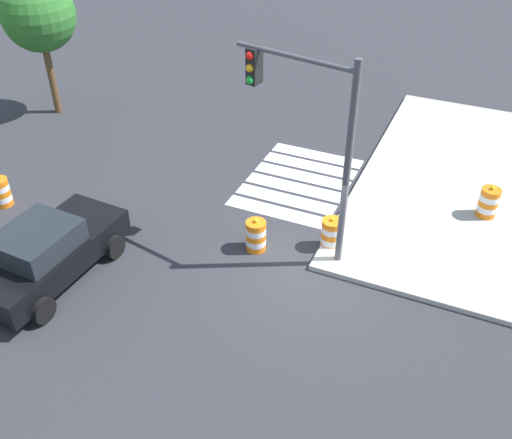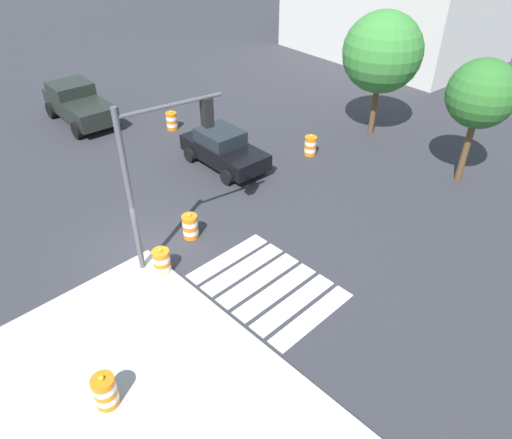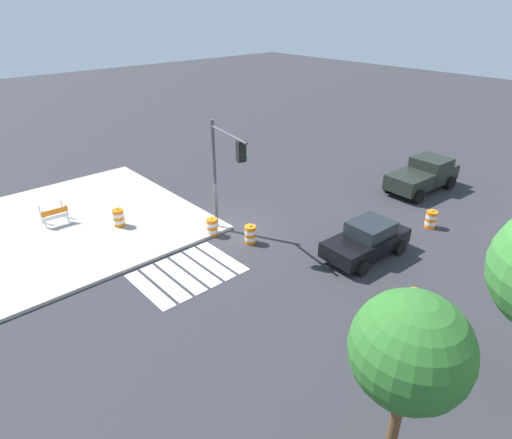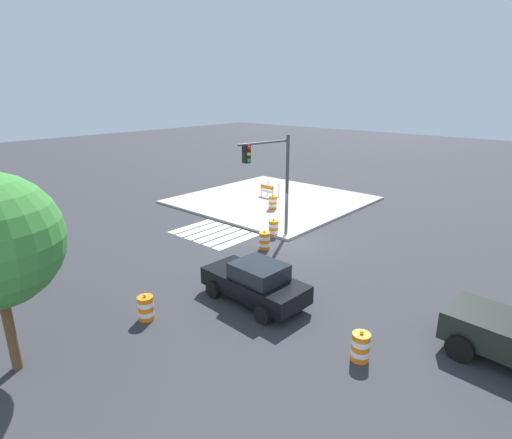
# 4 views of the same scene
# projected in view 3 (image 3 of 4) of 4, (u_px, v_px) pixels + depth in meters

# --- Properties ---
(ground_plane) EXTENTS (120.00, 120.00, 0.00)m
(ground_plane) POSITION_uv_depth(u_px,v_px,m) (233.00, 229.00, 22.27)
(ground_plane) COLOR #2D2D33
(sidewalk_corner) EXTENTS (12.00, 12.00, 0.15)m
(sidewalk_corner) POSITION_uv_depth(u_px,v_px,m) (72.00, 223.00, 22.66)
(sidewalk_corner) COLOR #ADA89E
(sidewalk_corner) RESTS_ON ground
(crosswalk_stripes) EXTENTS (4.35, 3.20, 0.02)m
(crosswalk_stripes) POSITION_uv_depth(u_px,v_px,m) (188.00, 272.00, 18.70)
(crosswalk_stripes) COLOR silver
(crosswalk_stripes) RESTS_ON ground
(sports_car) EXTENTS (4.38, 2.30, 1.63)m
(sports_car) POSITION_uv_depth(u_px,v_px,m) (367.00, 239.00, 19.65)
(sports_car) COLOR black
(sports_car) RESTS_ON ground
(pickup_truck) EXTENTS (5.26, 2.59, 1.92)m
(pickup_truck) POSITION_uv_depth(u_px,v_px,m) (425.00, 174.00, 26.53)
(pickup_truck) COLOR black
(pickup_truck) RESTS_ON ground
(traffic_barrel_near_corner) EXTENTS (0.56, 0.56, 1.02)m
(traffic_barrel_near_corner) POSITION_uv_depth(u_px,v_px,m) (413.00, 301.00, 16.21)
(traffic_barrel_near_corner) COLOR orange
(traffic_barrel_near_corner) RESTS_ON ground
(traffic_barrel_crosswalk_end) EXTENTS (0.56, 0.56, 1.02)m
(traffic_barrel_crosswalk_end) POSITION_uv_depth(u_px,v_px,m) (431.00, 219.00, 22.25)
(traffic_barrel_crosswalk_end) COLOR orange
(traffic_barrel_crosswalk_end) RESTS_ON ground
(traffic_barrel_median_near) EXTENTS (0.56, 0.56, 1.02)m
(traffic_barrel_median_near) POSITION_uv_depth(u_px,v_px,m) (212.00, 227.00, 21.50)
(traffic_barrel_median_near) COLOR orange
(traffic_barrel_median_near) RESTS_ON ground
(traffic_barrel_median_far) EXTENTS (0.56, 0.56, 1.02)m
(traffic_barrel_median_far) POSITION_uv_depth(u_px,v_px,m) (250.00, 235.00, 20.81)
(traffic_barrel_median_far) COLOR orange
(traffic_barrel_median_far) RESTS_ON ground
(traffic_barrel_on_sidewalk) EXTENTS (0.56, 0.56, 1.02)m
(traffic_barrel_on_sidewalk) POSITION_uv_depth(u_px,v_px,m) (119.00, 218.00, 22.08)
(traffic_barrel_on_sidewalk) COLOR orange
(traffic_barrel_on_sidewalk) RESTS_ON sidewalk_corner
(construction_barricade) EXTENTS (1.30, 0.83, 1.00)m
(construction_barricade) POSITION_uv_depth(u_px,v_px,m) (54.00, 214.00, 22.23)
(construction_barricade) COLOR silver
(construction_barricade) RESTS_ON sidewalk_corner
(traffic_light_pole) EXTENTS (0.81, 3.24, 5.50)m
(traffic_light_pole) POSITION_uv_depth(u_px,v_px,m) (225.00, 163.00, 19.68)
(traffic_light_pole) COLOR #4C4C51
(traffic_light_pole) RESTS_ON sidewalk_corner
(street_tree_streetside_mid) EXTENTS (2.69, 2.69, 5.17)m
(street_tree_streetside_mid) POSITION_uv_depth(u_px,v_px,m) (410.00, 351.00, 9.29)
(street_tree_streetside_mid) COLOR brown
(street_tree_streetside_mid) RESTS_ON ground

